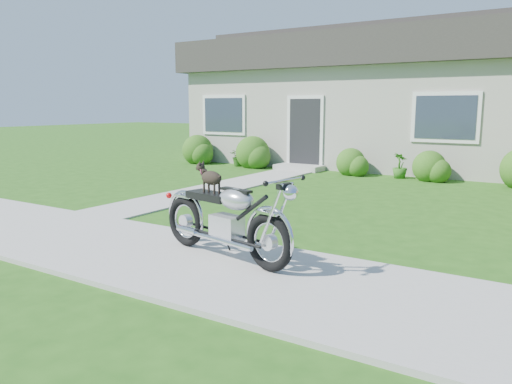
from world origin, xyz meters
TOP-DOWN VIEW (x-y plane):
  - ground at (0.00, 0.00)m, footprint 80.00×80.00m
  - sidewalk at (0.00, 0.00)m, footprint 24.00×2.20m
  - walkway at (-1.50, 5.00)m, footprint 1.20×8.00m
  - house at (-0.00, 11.99)m, footprint 12.60×7.03m
  - shrub_row at (-0.72, 8.50)m, footprint 10.67×1.06m
  - potted_plant_left at (-3.63, 8.55)m, footprint 0.64×0.70m
  - potted_plant_right at (1.53, 8.55)m, footprint 0.50×0.50m
  - motorcycle_with_dog at (1.86, 0.26)m, footprint 2.20×0.77m

SIDE VIEW (x-z plane):
  - ground at x=0.00m, z-range 0.00..0.00m
  - walkway at x=-1.50m, z-range 0.00..0.03m
  - sidewalk at x=0.00m, z-range 0.00..0.04m
  - potted_plant_left at x=-3.63m, z-range 0.00..0.66m
  - potted_plant_right at x=1.53m, z-range 0.00..0.67m
  - shrub_row at x=-0.72m, z-range -0.11..0.94m
  - motorcycle_with_dog at x=1.86m, z-range -0.02..1.11m
  - house at x=0.00m, z-range -0.09..4.41m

